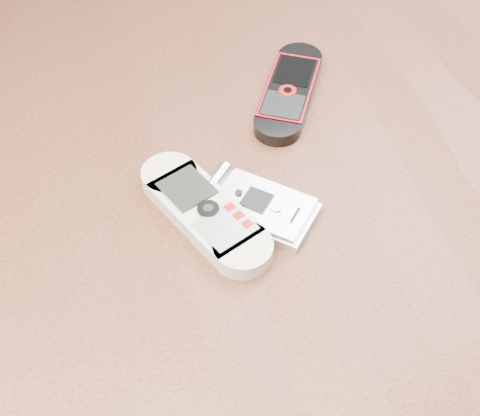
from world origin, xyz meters
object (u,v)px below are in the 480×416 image
(nokia_black_red, at_px, (289,91))
(motorola_razr, at_px, (260,206))
(nokia_white, at_px, (204,211))
(table, at_px, (235,287))

(nokia_black_red, distance_m, motorola_razr, 0.16)
(nokia_white, relative_size, nokia_black_red, 1.01)
(table, height_order, nokia_black_red, nokia_black_red)
(nokia_white, bearing_deg, motorola_razr, -31.30)
(nokia_white, xyz_separation_m, motorola_razr, (0.05, -0.01, -0.00))
(nokia_black_red, bearing_deg, nokia_white, -101.57)
(table, distance_m, nokia_white, 0.12)
(nokia_black_red, bearing_deg, motorola_razr, -87.12)
(table, relative_size, nokia_white, 7.92)
(motorola_razr, bearing_deg, nokia_black_red, 15.71)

